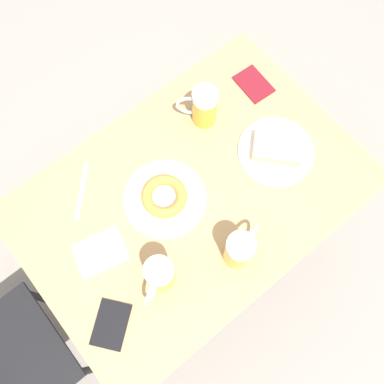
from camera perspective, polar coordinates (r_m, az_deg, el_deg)
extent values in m
plane|color=gray|center=(2.05, 0.00, -7.43)|extent=(8.00, 8.00, 0.00)
cube|color=tan|center=(1.32, 0.00, -0.51)|extent=(0.71, 1.04, 0.03)
cylinder|color=black|center=(1.80, 18.56, -2.73)|extent=(0.04, 0.04, 0.75)
cylinder|color=black|center=(1.91, 5.31, 11.34)|extent=(0.04, 0.04, 0.75)
cylinder|color=black|center=(1.65, -6.58, -23.54)|extent=(0.04, 0.04, 0.75)
cylinder|color=black|center=(1.77, -18.97, -6.38)|extent=(0.04, 0.04, 0.75)
cube|color=black|center=(1.69, -23.75, -20.45)|extent=(0.40, 0.40, 0.02)
cylinder|color=black|center=(1.84, -13.34, -22.03)|extent=(0.03, 0.03, 0.43)
cylinder|color=black|center=(1.90, -19.40, -13.20)|extent=(0.03, 0.03, 0.43)
cylinder|color=white|center=(1.38, 11.09, 5.34)|extent=(0.24, 0.24, 0.01)
cube|color=#D1B27F|center=(1.35, 11.28, 5.76)|extent=(0.17, 0.17, 0.04)
cylinder|color=white|center=(1.29, -3.65, -0.88)|extent=(0.25, 0.25, 0.01)
torus|color=#D18938|center=(1.27, -3.71, -0.57)|extent=(0.14, 0.14, 0.03)
cylinder|color=gold|center=(1.19, -4.21, -10.98)|extent=(0.08, 0.08, 0.12)
cylinder|color=white|center=(1.11, -4.47, -10.43)|extent=(0.08, 0.08, 0.03)
torus|color=silver|center=(1.17, -5.22, -12.80)|extent=(0.05, 0.09, 0.09)
cylinder|color=gold|center=(1.36, 1.69, 11.01)|extent=(0.08, 0.08, 0.12)
cylinder|color=white|center=(1.30, 1.78, 12.64)|extent=(0.08, 0.08, 0.03)
torus|color=silver|center=(1.35, -0.19, 11.43)|extent=(0.07, 0.07, 0.09)
cylinder|color=gold|center=(1.20, 6.16, -7.89)|extent=(0.08, 0.08, 0.12)
cylinder|color=white|center=(1.13, 6.54, -7.14)|extent=(0.08, 0.08, 0.03)
torus|color=silver|center=(1.20, 7.51, -6.16)|extent=(0.03, 0.09, 0.09)
cube|color=white|center=(1.28, -12.13, -7.84)|extent=(0.14, 0.17, 0.00)
cube|color=silver|center=(1.35, -14.48, 0.20)|extent=(0.14, 0.14, 0.00)
cube|color=black|center=(1.25, -10.74, -16.97)|extent=(0.15, 0.15, 0.01)
cube|color=maroon|center=(1.49, 8.21, 14.05)|extent=(0.13, 0.10, 0.01)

